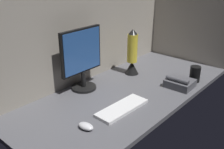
{
  "coord_description": "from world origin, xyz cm",
  "views": [
    {
      "loc": [
        -136.95,
        -105.2,
        85.3
      ],
      "look_at": [
        -8.13,
        0.0,
        14.0
      ],
      "focal_mm": 42.42,
      "sensor_mm": 36.0,
      "label": 1
    }
  ],
  "objects_px": {
    "monitor": "(82,57)",
    "mouse": "(86,126)",
    "desk_phone": "(180,83)",
    "keyboard": "(122,108)",
    "mug_black_travel": "(195,74)",
    "lava_lamp": "(132,55)"
  },
  "relations": [
    {
      "from": "monitor",
      "to": "desk_phone",
      "type": "xyz_separation_m",
      "value": [
        0.48,
        -0.52,
        -0.21
      ]
    },
    {
      "from": "monitor",
      "to": "keyboard",
      "type": "relative_size",
      "value": 1.19
    },
    {
      "from": "mouse",
      "to": "lava_lamp",
      "type": "distance_m",
      "value": 0.86
    },
    {
      "from": "mug_black_travel",
      "to": "lava_lamp",
      "type": "height_order",
      "value": "lava_lamp"
    },
    {
      "from": "keyboard",
      "to": "desk_phone",
      "type": "bearing_deg",
      "value": -9.99
    },
    {
      "from": "mouse",
      "to": "lava_lamp",
      "type": "relative_size",
      "value": 0.26
    },
    {
      "from": "desk_phone",
      "to": "mouse",
      "type": "bearing_deg",
      "value": 171.01
    },
    {
      "from": "keyboard",
      "to": "mouse",
      "type": "height_order",
      "value": "mouse"
    },
    {
      "from": "monitor",
      "to": "lava_lamp",
      "type": "distance_m",
      "value": 0.47
    },
    {
      "from": "desk_phone",
      "to": "monitor",
      "type": "bearing_deg",
      "value": 133.09
    },
    {
      "from": "monitor",
      "to": "desk_phone",
      "type": "height_order",
      "value": "monitor"
    },
    {
      "from": "monitor",
      "to": "mouse",
      "type": "xyz_separation_m",
      "value": [
        -0.34,
        -0.39,
        -0.22
      ]
    },
    {
      "from": "mouse",
      "to": "desk_phone",
      "type": "relative_size",
      "value": 0.49
    },
    {
      "from": "mug_black_travel",
      "to": "lava_lamp",
      "type": "xyz_separation_m",
      "value": [
        -0.19,
        0.46,
        0.09
      ]
    },
    {
      "from": "mouse",
      "to": "mug_black_travel",
      "type": "bearing_deg",
      "value": -15.61
    },
    {
      "from": "mouse",
      "to": "mug_black_travel",
      "type": "xyz_separation_m",
      "value": [
        0.99,
        -0.17,
        0.04
      ]
    },
    {
      "from": "monitor",
      "to": "keyboard",
      "type": "bearing_deg",
      "value": -96.64
    },
    {
      "from": "mouse",
      "to": "desk_phone",
      "type": "distance_m",
      "value": 0.83
    },
    {
      "from": "mouse",
      "to": "desk_phone",
      "type": "bearing_deg",
      "value": -14.92
    },
    {
      "from": "mug_black_travel",
      "to": "desk_phone",
      "type": "xyz_separation_m",
      "value": [
        -0.16,
        0.04,
        -0.03
      ]
    },
    {
      "from": "monitor",
      "to": "mouse",
      "type": "distance_m",
      "value": 0.56
    },
    {
      "from": "keyboard",
      "to": "desk_phone",
      "type": "xyz_separation_m",
      "value": [
        0.53,
        -0.11,
        0.02
      ]
    }
  ]
}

